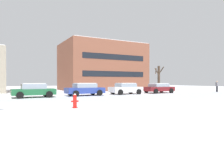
# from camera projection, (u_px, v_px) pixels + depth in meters

# --- Properties ---
(ground_plane) EXTENTS (120.00, 120.00, 0.00)m
(ground_plane) POSITION_uv_depth(u_px,v_px,m) (4.00, 110.00, 11.34)
(ground_plane) COLOR white
(road_surface) EXTENTS (80.00, 8.48, 0.00)m
(road_surface) POSITION_uv_depth(u_px,v_px,m) (4.00, 104.00, 14.19)
(road_surface) COLOR silver
(road_surface) RESTS_ON ground
(fire_hydrant) EXTENTS (0.44, 0.30, 0.86)m
(fire_hydrant) POSITION_uv_depth(u_px,v_px,m) (75.00, 101.00, 12.24)
(fire_hydrant) COLOR red
(fire_hydrant) RESTS_ON ground
(parked_car_green) EXTENTS (4.03, 2.05, 1.39)m
(parked_car_green) POSITION_uv_depth(u_px,v_px,m) (34.00, 90.00, 20.16)
(parked_car_green) COLOR #1E6038
(parked_car_green) RESTS_ON ground
(parked_car_blue) EXTENTS (4.18, 2.13, 1.40)m
(parked_car_blue) POSITION_uv_depth(u_px,v_px,m) (85.00, 89.00, 22.69)
(parked_car_blue) COLOR #283D93
(parked_car_blue) RESTS_ON ground
(parked_car_white) EXTENTS (4.04, 2.05, 1.38)m
(parked_car_white) POSITION_uv_depth(u_px,v_px,m) (126.00, 88.00, 25.22)
(parked_car_white) COLOR white
(parked_car_white) RESTS_ON ground
(parked_car_maroon) EXTENTS (4.15, 2.16, 1.32)m
(parked_car_maroon) POSITION_uv_depth(u_px,v_px,m) (159.00, 88.00, 27.82)
(parked_car_maroon) COLOR maroon
(parked_car_maroon) RESTS_ON ground
(pedestrian_crossing) EXTENTS (0.49, 0.45, 1.65)m
(pedestrian_crossing) POSITION_uv_depth(u_px,v_px,m) (217.00, 86.00, 30.37)
(pedestrian_crossing) COLOR black
(pedestrian_crossing) RESTS_ON ground
(tree_far_mid) EXTENTS (1.44, 1.37, 4.08)m
(tree_far_mid) POSITION_uv_depth(u_px,v_px,m) (159.00, 77.00, 33.64)
(tree_far_mid) COLOR #423326
(tree_far_mid) RESTS_ON ground
(building_far_right) EXTENTS (14.13, 9.99, 8.42)m
(building_far_right) POSITION_uv_depth(u_px,v_px,m) (102.00, 67.00, 38.04)
(building_far_right) COLOR brown
(building_far_right) RESTS_ON ground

